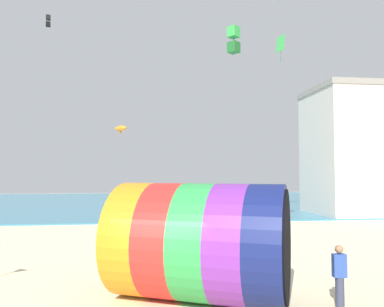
# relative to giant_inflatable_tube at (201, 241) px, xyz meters

# --- Properties ---
(sea) EXTENTS (120.00, 40.00, 0.10)m
(sea) POSITION_rel_giant_inflatable_tube_xyz_m (-1.39, 36.89, -1.67)
(sea) COLOR teal
(sea) RESTS_ON ground
(giant_inflatable_tube) EXTENTS (5.98, 5.22, 3.45)m
(giant_inflatable_tube) POSITION_rel_giant_inflatable_tube_xyz_m (0.00, 0.00, 0.00)
(giant_inflatable_tube) COLOR orange
(giant_inflatable_tube) RESTS_ON ground
(kite_handler) EXTENTS (0.38, 0.26, 1.74)m
(kite_handler) POSITION_rel_giant_inflatable_tube_xyz_m (3.75, -1.13, -0.83)
(kite_handler) COLOR #383D56
(kite_handler) RESTS_ON ground
(kite_green_box) EXTENTS (0.81, 0.81, 1.64)m
(kite_green_box) POSITION_rel_giant_inflatable_tube_xyz_m (3.45, 10.02, 9.87)
(kite_green_box) COLOR green
(kite_orange_parafoil) EXTENTS (1.12, 1.16, 0.60)m
(kite_orange_parafoil) POSITION_rel_giant_inflatable_tube_xyz_m (-3.37, 14.69, 5.08)
(kite_orange_parafoil) COLOR orange
(kite_green_diamond) EXTENTS (0.36, 0.70, 1.69)m
(kite_green_diamond) POSITION_rel_giant_inflatable_tube_xyz_m (6.76, 11.20, 10.18)
(kite_green_diamond) COLOR green
(kite_black_box) EXTENTS (0.34, 0.34, 0.84)m
(kite_black_box) POSITION_rel_giant_inflatable_tube_xyz_m (-8.38, 15.07, 12.48)
(kite_black_box) COLOR black
(promenade_building) EXTENTS (10.81, 7.06, 11.48)m
(promenade_building) POSITION_rel_giant_inflatable_tube_xyz_m (18.59, 20.41, 4.02)
(promenade_building) COLOR beige
(promenade_building) RESTS_ON ground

